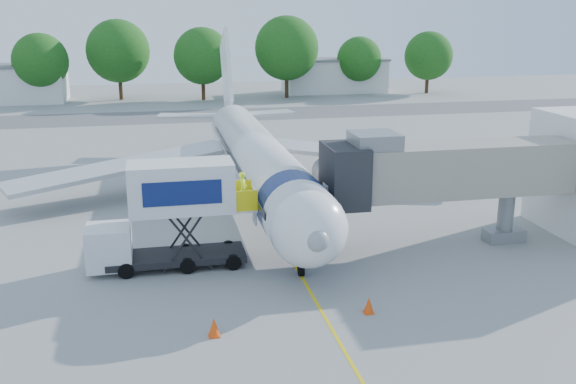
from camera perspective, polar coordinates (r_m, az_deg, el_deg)
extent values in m
plane|color=gray|center=(40.95, -1.84, -2.29)|extent=(160.00, 160.00, 0.00)
cube|color=yellow|center=(40.95, -1.84, -2.28)|extent=(0.15, 70.00, 0.01)
cube|color=#59595B|center=(81.61, -7.07, 6.77)|extent=(120.00, 10.00, 0.01)
cylinder|color=white|center=(42.99, -2.58, 2.74)|extent=(3.70, 28.00, 3.70)
sphere|color=white|center=(29.79, 1.84, -3.26)|extent=(3.70, 3.70, 3.70)
sphere|color=gray|center=(28.37, 2.58, -4.27)|extent=(1.10, 1.10, 1.10)
cone|color=white|center=(59.52, -5.27, 6.37)|extent=(3.70, 6.00, 3.70)
cube|color=white|center=(59.97, -5.49, 10.49)|extent=(0.35, 7.26, 8.29)
cube|color=#B0B3B5|center=(48.65, 7.28, 3.33)|extent=(16.17, 9.32, 1.42)
cube|color=#B0B3B5|center=(46.09, -14.41, 2.25)|extent=(16.17, 9.32, 1.42)
cylinder|color=#999BA0|center=(45.99, 3.92, 1.41)|extent=(2.10, 3.60, 2.10)
cylinder|color=#999BA0|center=(44.35, -9.90, 0.66)|extent=(2.10, 3.60, 2.10)
cube|color=black|center=(29.37, 1.99, -2.62)|extent=(2.60, 1.39, 0.81)
cylinder|color=#0C1A55|center=(32.56, 0.59, -1.57)|extent=(3.73, 2.00, 3.73)
cylinder|color=silver|center=(31.95, 1.17, -6.21)|extent=(0.16, 0.16, 1.50)
cylinder|color=black|center=(32.11, 1.16, -6.93)|extent=(0.25, 0.64, 0.64)
cylinder|color=black|center=(46.94, -0.01, 0.67)|extent=(0.35, 0.90, 0.90)
cylinder|color=black|center=(46.19, -6.33, 0.32)|extent=(0.35, 0.90, 0.90)
cube|color=gray|center=(36.04, 14.37, 1.96)|extent=(13.60, 2.60, 2.80)
cube|color=black|center=(33.83, 5.04, 1.50)|extent=(2.00, 3.20, 3.20)
cube|color=slate|center=(33.92, 7.71, 4.58)|extent=(2.40, 2.40, 0.80)
cylinder|color=slate|center=(38.45, 18.77, -2.03)|extent=(0.90, 0.90, 3.00)
cube|color=slate|center=(38.80, 18.62, -3.65)|extent=(2.20, 1.20, 0.70)
cylinder|color=black|center=(38.36, 17.45, -3.76)|extent=(0.30, 0.70, 0.70)
cylinder|color=black|center=(39.25, 19.76, -3.53)|extent=(0.30, 0.70, 0.70)
cube|color=black|center=(33.63, -9.87, -5.66)|extent=(7.00, 2.30, 0.35)
cube|color=silver|center=(33.44, -15.61, -4.69)|extent=(2.20, 2.20, 2.10)
cube|color=black|center=(33.29, -15.67, -3.97)|extent=(1.90, 2.10, 0.70)
cube|color=silver|center=(32.48, -9.48, 0.46)|extent=(5.20, 2.40, 2.50)
cube|color=#0C1A55|center=(31.31, -9.37, -0.12)|extent=(3.80, 0.04, 1.20)
cube|color=silver|center=(33.08, -3.93, -1.24)|extent=(1.10, 2.20, 0.10)
cube|color=yellow|center=(31.92, -3.68, -0.84)|extent=(1.10, 0.06, 1.10)
cube|color=yellow|center=(33.92, -4.20, 0.16)|extent=(1.10, 0.06, 1.10)
cylinder|color=black|center=(32.89, -4.88, -6.26)|extent=(0.80, 0.25, 0.80)
cylinder|color=black|center=(34.84, -5.32, -4.98)|extent=(0.80, 0.25, 0.80)
cylinder|color=black|center=(32.75, -14.19, -6.81)|extent=(0.80, 0.25, 0.80)
cylinder|color=black|center=(34.70, -14.08, -5.50)|extent=(0.80, 0.25, 0.80)
imported|color=#C8F91A|center=(32.81, -4.00, 0.30)|extent=(0.51, 0.69, 1.75)
cube|color=silver|center=(25.18, 14.28, -13.23)|extent=(3.97, 2.74, 1.44)
cube|color=#0C1A55|center=(24.97, 14.35, -12.30)|extent=(2.45, 2.23, 0.36)
cylinder|color=black|center=(24.06, 12.70, -15.59)|extent=(0.76, 0.44, 0.72)
cylinder|color=black|center=(25.01, 10.54, -14.16)|extent=(0.76, 0.44, 0.72)
cylinder|color=black|center=(25.81, 17.78, -13.68)|extent=(0.76, 0.44, 0.72)
cylinder|color=black|center=(26.69, 15.57, -12.45)|extent=(0.76, 0.44, 0.72)
cone|color=#E8440C|center=(28.58, 7.19, -9.94)|extent=(0.48, 0.48, 0.76)
cube|color=#E8440C|center=(28.74, 7.17, -10.58)|extent=(0.43, 0.43, 0.04)
cone|color=#E8440C|center=(26.69, -6.59, -11.83)|extent=(0.50, 0.50, 0.80)
cube|color=#E8440C|center=(26.87, -6.57, -12.55)|extent=(0.46, 0.46, 0.05)
cube|color=silver|center=(104.86, 4.13, 10.23)|extent=(16.00, 7.00, 5.00)
cube|color=slate|center=(104.64, 4.16, 11.67)|extent=(16.40, 7.40, 0.30)
cylinder|color=#382314|center=(97.79, -20.90, 8.37)|extent=(0.56, 0.56, 3.45)
sphere|color=#1D4C14|center=(97.40, -21.15, 10.82)|extent=(7.66, 7.66, 7.66)
cylinder|color=#382314|center=(98.55, -14.67, 9.13)|extent=(0.56, 0.56, 4.08)
sphere|color=#1D4C14|center=(98.14, -14.87, 12.02)|extent=(9.08, 9.08, 9.08)
cylinder|color=#382314|center=(95.95, -7.54, 9.21)|extent=(0.56, 0.56, 3.69)
sphere|color=#1D4C14|center=(95.55, -7.64, 11.90)|extent=(8.20, 8.20, 8.20)
cylinder|color=#382314|center=(97.50, -0.12, 9.62)|extent=(0.56, 0.56, 4.25)
sphere|color=#1D4C14|center=(97.07, -0.12, 12.67)|extent=(9.44, 9.44, 9.44)
cylinder|color=#382314|center=(103.10, 6.28, 9.55)|extent=(0.56, 0.56, 3.12)
sphere|color=#1D4C14|center=(102.76, 6.34, 11.67)|extent=(6.94, 6.94, 6.94)
cylinder|color=#382314|center=(105.43, 12.25, 9.50)|extent=(0.56, 0.56, 3.39)
sphere|color=#1D4C14|center=(105.07, 12.38, 11.75)|extent=(7.54, 7.54, 7.54)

